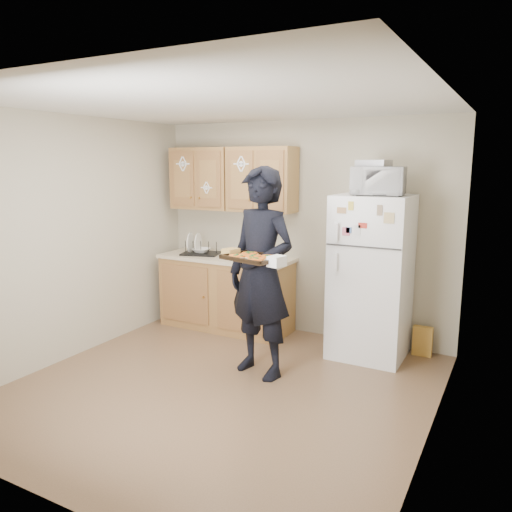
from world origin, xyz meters
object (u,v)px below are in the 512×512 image
Objects in this scene: refrigerator at (371,277)px; baking_tray at (253,258)px; person at (261,273)px; microwave at (378,181)px; dish_rack at (201,247)px.

baking_tray is (-0.72, -1.25, 0.35)m from refrigerator.
person reaches higher than microwave.
baking_tray is at bearing -41.76° from dish_rack.
dish_rack is at bearing 157.77° from person.
person is 1.68m from dish_rack.
refrigerator reaches higher than baking_tray.
baking_tray is at bearing -128.61° from microwave.
refrigerator is 3.80× the size of dish_rack.
refrigerator is at bearing -0.69° from dish_rack.
refrigerator reaches higher than dish_rack.
dish_rack is (-1.43, 1.28, -0.21)m from baking_tray.
dish_rack is at bearing 151.97° from baking_tray.
refrigerator is at bearing 64.44° from person.
refrigerator is at bearing 125.30° from microwave.
dish_rack is (-2.15, 0.03, 0.14)m from refrigerator.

